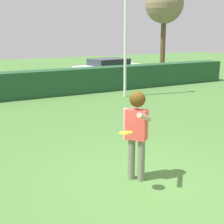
{
  "coord_description": "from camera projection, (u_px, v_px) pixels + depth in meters",
  "views": [
    {
      "loc": [
        -3.21,
        -4.7,
        2.84
      ],
      "look_at": [
        -0.07,
        1.18,
        1.15
      ],
      "focal_mm": 51.13,
      "sensor_mm": 36.0,
      "label": 1
    }
  ],
  "objects": [
    {
      "name": "ground_plane",
      "position": [
        144.0,
        182.0,
        6.19
      ],
      "size": [
        60.0,
        60.0,
        0.0
      ],
      "primitive_type": "plane",
      "color": "#4A7837"
    },
    {
      "name": "maple_tree",
      "position": [
        164.0,
        5.0,
        21.68
      ],
      "size": [
        2.63,
        2.63,
        5.98
      ],
      "color": "brown",
      "rests_on": "ground"
    },
    {
      "name": "hedge_row",
      "position": [
        26.0,
        85.0,
        13.93
      ],
      "size": [
        22.34,
        0.9,
        1.16
      ],
      "primitive_type": "cube",
      "color": "#224E2C",
      "rests_on": "ground"
    },
    {
      "name": "frisbee",
      "position": [
        126.0,
        133.0,
        5.47
      ],
      "size": [
        0.23,
        0.23,
        0.06
      ],
      "color": "yellow"
    },
    {
      "name": "lamppost",
      "position": [
        126.0,
        18.0,
        13.48
      ],
      "size": [
        0.24,
        0.24,
        6.16
      ],
      "color": "silver",
      "rests_on": "ground"
    },
    {
      "name": "person",
      "position": [
        137.0,
        126.0,
        6.03
      ],
      "size": [
        0.55,
        0.81,
        1.77
      ],
      "color": "slate",
      "rests_on": "ground"
    },
    {
      "name": "parked_car_white",
      "position": [
        109.0,
        68.0,
        19.41
      ],
      "size": [
        4.4,
        2.3,
        1.25
      ],
      "color": "white",
      "rests_on": "ground"
    }
  ]
}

